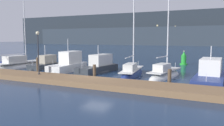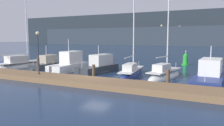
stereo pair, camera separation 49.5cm
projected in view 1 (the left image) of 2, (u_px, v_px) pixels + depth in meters
name	position (u px, v px, depth m)	size (l,w,h in m)	color
ground_plane	(97.00, 80.00, 19.89)	(400.00, 400.00, 0.00)	#192D4C
dock	(85.00, 81.00, 17.97)	(35.84, 2.80, 0.45)	brown
mooring_pile_1	(38.00, 67.00, 22.10)	(0.28, 0.28, 1.83)	#4C3D2D
mooring_pile_2	(94.00, 73.00, 19.40)	(0.28, 0.28, 1.45)	#4C3D2D
mooring_pile_3	(169.00, 78.00, 16.69)	(0.28, 0.28, 1.42)	#4C3D2D
sailboat_berth_1	(21.00, 66.00, 28.37)	(3.24, 8.40, 11.00)	white
motorboat_berth_2	(45.00, 66.00, 27.57)	(1.78, 4.99, 3.58)	#2D3338
motorboat_berth_3	(68.00, 67.00, 25.30)	(2.19, 6.26, 4.32)	white
motorboat_berth_4	(98.00, 69.00, 24.54)	(2.94, 6.53, 3.53)	#2D3338
sailboat_berth_5	(132.00, 74.00, 22.23)	(2.40, 7.21, 11.65)	navy
sailboat_berth_6	(165.00, 76.00, 21.12)	(2.85, 6.44, 10.15)	white
motorboat_berth_7	(210.00, 78.00, 18.67)	(2.88, 7.61, 3.61)	navy
channel_buoy	(184.00, 59.00, 31.25)	(1.05, 1.05, 2.01)	green
dock_lamppost	(38.00, 46.00, 19.91)	(0.32, 0.32, 3.94)	#2D2D33
hillside_backdrop	(187.00, 30.00, 121.29)	(240.00, 23.00, 18.70)	#232B33
rowboat_adrift	(4.00, 63.00, 33.27)	(2.67, 2.50, 0.56)	navy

